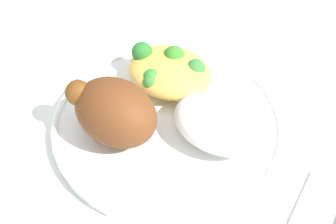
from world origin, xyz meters
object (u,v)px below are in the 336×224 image
(roasted_chicken, at_px, (114,111))
(mac_cheese_with_broccoli, at_px, (169,70))
(plate, at_px, (168,122))
(rice_pile, at_px, (219,123))
(napkin, at_px, (94,35))

(roasted_chicken, relative_size, mac_cheese_with_broccoli, 0.97)
(plate, bearing_deg, rice_pile, -169.37)
(plate, bearing_deg, napkin, -22.54)
(rice_pile, height_order, napkin, rice_pile)
(mac_cheese_with_broccoli, xyz_separation_m, napkin, (0.16, -0.03, -0.03))
(plate, bearing_deg, roasted_chicken, 58.18)
(plate, relative_size, mac_cheese_with_broccoli, 2.53)
(rice_pile, xyz_separation_m, mac_cheese_with_broccoli, (0.10, -0.04, -0.00))
(roasted_chicken, distance_m, mac_cheese_with_broccoli, 0.11)
(roasted_chicken, xyz_separation_m, rice_pile, (-0.09, -0.06, -0.02))
(roasted_chicken, bearing_deg, plate, -121.82)
(plate, distance_m, roasted_chicken, 0.08)
(mac_cheese_with_broccoli, bearing_deg, plate, 124.77)
(napkin, bearing_deg, plate, 157.46)
(plate, height_order, rice_pile, rice_pile)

